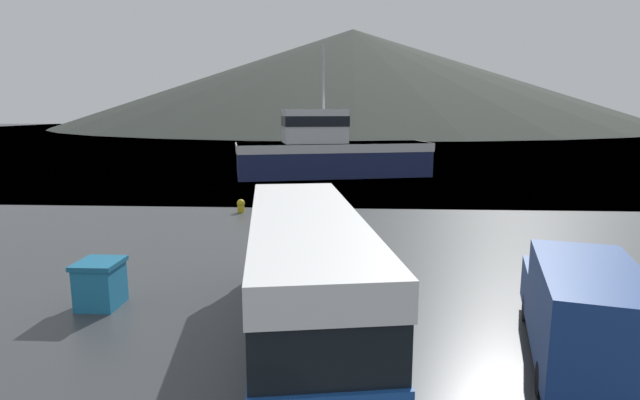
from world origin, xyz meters
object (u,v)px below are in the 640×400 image
(tour_bus, at_px, (305,268))
(fishing_boat, at_px, (330,151))
(delivery_van, at_px, (581,311))
(storage_bin, at_px, (100,283))

(tour_bus, relative_size, fishing_boat, 0.60)
(delivery_van, height_order, storage_bin, delivery_van)
(fishing_boat, xyz_separation_m, storage_bin, (-5.61, -29.42, -1.48))
(tour_bus, height_order, delivery_van, tour_bus)
(tour_bus, xyz_separation_m, fishing_boat, (-0.50, 31.03, 0.39))
(delivery_van, height_order, fishing_boat, fishing_boat)
(tour_bus, xyz_separation_m, delivery_van, (6.19, -1.12, -0.50))
(fishing_boat, distance_m, storage_bin, 29.98)
(delivery_van, xyz_separation_m, storage_bin, (-12.30, 2.73, -0.60))
(fishing_boat, bearing_deg, delivery_van, -1.98)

